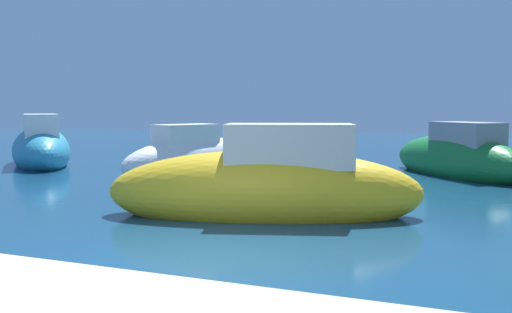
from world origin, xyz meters
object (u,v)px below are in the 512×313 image
Objects in this scene: moored_boat_1 at (457,158)px; moored_boat_2 at (267,187)px; moored_boat_0 at (196,159)px; moored_boat_3 at (41,149)px.

moored_boat_1 is 9.03m from moored_boat_2.
moored_boat_0 is 1.01× the size of moored_boat_3.
moored_boat_1 is (7.74, 2.93, 0.04)m from moored_boat_0.
moored_boat_0 is 0.89× the size of moored_boat_2.
moored_boat_2 is 1.14× the size of moored_boat_3.
moored_boat_0 is at bearing -68.48° from moored_boat_2.
moored_boat_1 is 0.99× the size of moored_boat_3.
moored_boat_2 is at bearing -163.36° from moored_boat_3.
moored_boat_3 is (-11.36, 6.16, 0.03)m from moored_boat_2.
moored_boat_2 is (4.44, -5.48, 0.07)m from moored_boat_0.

